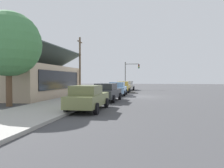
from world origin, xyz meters
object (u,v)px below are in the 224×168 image
at_px(car_skyblue, 118,89).
at_px(traffic_light_main, 131,71).
at_px(car_silver, 128,85).
at_px(utility_pole_wooden, 80,64).
at_px(car_olive, 88,98).
at_px(car_mustard, 123,87).
at_px(car_charcoal, 107,92).
at_px(fire_hydrant_red, 104,92).
at_px(shade_tree, 9,44).

bearing_deg(car_skyblue, traffic_light_main, -2.23).
bearing_deg(car_silver, utility_pole_wooden, 149.87).
xyz_separation_m(car_olive, car_skyblue, (12.71, -0.08, 0.00)).
bearing_deg(car_skyblue, car_mustard, -1.40).
relative_size(car_charcoal, utility_pole_wooden, 0.64).
xyz_separation_m(car_olive, car_mustard, (18.57, -0.09, -0.00)).
bearing_deg(car_olive, fire_hydrant_red, 6.67).
distance_m(car_skyblue, traffic_light_main, 16.44).
height_order(traffic_light_main, utility_pole_wooden, utility_pole_wooden).
bearing_deg(car_silver, car_skyblue, 177.92).
bearing_deg(utility_pole_wooden, car_mustard, -56.43).
bearing_deg(car_skyblue, utility_pole_wooden, 65.88).
distance_m(car_charcoal, traffic_light_main, 23.26).
height_order(car_skyblue, fire_hydrant_red, car_skyblue).
bearing_deg(shade_tree, traffic_light_main, -13.27).
xyz_separation_m(car_skyblue, car_silver, (12.38, -0.17, -0.00)).
relative_size(car_charcoal, car_skyblue, 1.05).
height_order(car_mustard, car_silver, same).
bearing_deg(car_mustard, car_olive, 178.17).
height_order(shade_tree, fire_hydrant_red, shade_tree).
height_order(car_olive, car_silver, same).
relative_size(car_charcoal, car_mustard, 1.03).
bearing_deg(car_charcoal, car_mustard, 2.90).
distance_m(car_charcoal, car_mustard, 12.74).
bearing_deg(car_silver, car_olive, 178.13).
height_order(car_charcoal, shade_tree, shade_tree).
bearing_deg(car_olive, shade_tree, 79.79).
height_order(car_silver, fire_hydrant_red, car_silver).
height_order(car_skyblue, car_silver, same).
xyz_separation_m(car_mustard, car_silver, (6.52, -0.16, 0.00)).
distance_m(car_olive, car_mustard, 18.57).
bearing_deg(fire_hydrant_red, utility_pole_wooden, 49.41).
bearing_deg(car_silver, car_charcoal, 178.26).
bearing_deg(utility_pole_wooden, fire_hydrant_red, -130.59).
bearing_deg(car_charcoal, utility_pole_wooden, 33.49).
bearing_deg(utility_pole_wooden, shade_tree, 176.29).
height_order(car_olive, traffic_light_main, traffic_light_main).
xyz_separation_m(car_mustard, traffic_light_main, (10.36, -0.25, 2.68)).
relative_size(car_silver, shade_tree, 0.67).
height_order(shade_tree, utility_pole_wooden, utility_pole_wooden).
relative_size(car_olive, traffic_light_main, 0.91).
xyz_separation_m(car_mustard, shade_tree, (-17.44, 6.31, 3.68)).
xyz_separation_m(car_charcoal, shade_tree, (-4.70, 6.32, 3.67)).
bearing_deg(shade_tree, car_olive, -100.36).
xyz_separation_m(car_silver, fire_hydrant_red, (-13.54, 1.57, -0.32)).
bearing_deg(car_charcoal, car_skyblue, 3.03).
xyz_separation_m(shade_tree, utility_pole_wooden, (13.85, -0.90, -0.56)).
bearing_deg(utility_pole_wooden, traffic_light_main, -22.08).
bearing_deg(utility_pole_wooden, car_charcoal, -149.35).
height_order(car_charcoal, car_silver, same).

